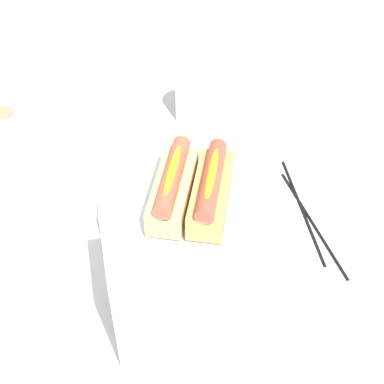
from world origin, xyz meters
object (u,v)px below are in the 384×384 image
object	(u,v)px
hotdog_back	(173,186)
hotdog_front	(211,190)
water_glass	(195,99)
paper_towel_roll	(13,149)
napkin_box	(129,292)
serving_bowl	(192,209)
chopstick_near	(302,207)
chopstick_far	(313,222)

from	to	relation	value
hotdog_back	hotdog_front	bearing A→B (deg)	-96.10
water_glass	paper_towel_roll	xyz separation A→B (m)	(-0.17, 0.27, 0.02)
hotdog_front	napkin_box	xyz separation A→B (m)	(-0.19, 0.10, 0.02)
serving_bowl	hotdog_back	xyz separation A→B (m)	(0.00, 0.03, 0.04)
hotdog_front	water_glass	size ratio (longest dim) A/B	1.73
chopstick_near	hotdog_back	bearing A→B (deg)	85.24
water_glass	chopstick_far	xyz separation A→B (m)	(-0.25, -0.18, -0.04)
water_glass	napkin_box	xyz separation A→B (m)	(-0.44, 0.07, 0.03)
serving_bowl	chopstick_near	size ratio (longest dim) A/B	1.25
napkin_box	chopstick_near	xyz separation A→B (m)	(0.21, -0.24, -0.07)
hotdog_front	water_glass	bearing A→B (deg)	6.29
hotdog_front	hotdog_back	world-z (taller)	same
paper_towel_roll	chopstick_far	distance (m)	0.46
water_glass	napkin_box	bearing A→B (deg)	170.87
hotdog_back	water_glass	xyz separation A→B (m)	(0.24, -0.03, -0.02)
napkin_box	paper_towel_roll	bearing A→B (deg)	24.20
hotdog_front	napkin_box	world-z (taller)	napkin_box
paper_towel_roll	chopstick_near	size ratio (longest dim) A/B	0.61
serving_bowl	napkin_box	world-z (taller)	napkin_box
paper_towel_roll	chopstick_near	bearing A→B (deg)	-97.09
serving_bowl	chopstick_far	distance (m)	0.18
hotdog_back	napkin_box	xyz separation A→B (m)	(-0.20, 0.04, 0.02)
serving_bowl	napkin_box	xyz separation A→B (m)	(-0.19, 0.07, 0.06)
water_glass	serving_bowl	bearing A→B (deg)	179.94
hotdog_front	paper_towel_roll	world-z (taller)	paper_towel_roll
serving_bowl	hotdog_front	distance (m)	0.05
serving_bowl	paper_towel_roll	size ratio (longest dim) A/B	2.04
napkin_box	water_glass	bearing A→B (deg)	-22.12
chopstick_far	hotdog_front	bearing A→B (deg)	69.15
serving_bowl	paper_towel_roll	bearing A→B (deg)	74.69
serving_bowl	chopstick_near	xyz separation A→B (m)	(0.02, -0.17, -0.01)
hotdog_back	paper_towel_roll	xyz separation A→B (m)	(0.07, 0.24, 0.01)
serving_bowl	chopstick_far	world-z (taller)	serving_bowl
water_glass	chopstick_near	xyz separation A→B (m)	(-0.22, -0.17, -0.04)
hotdog_front	water_glass	world-z (taller)	hotdog_front
hotdog_front	chopstick_near	xyz separation A→B (m)	(0.02, -0.14, -0.06)
napkin_box	chopstick_far	xyz separation A→B (m)	(0.18, -0.25, -0.07)
water_glass	hotdog_back	bearing A→B (deg)	173.43
chopstick_far	napkin_box	bearing A→B (deg)	108.20
water_glass	chopstick_near	bearing A→B (deg)	-143.31
napkin_box	chopstick_far	distance (m)	0.32
hotdog_front	serving_bowl	bearing A→B (deg)	83.90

